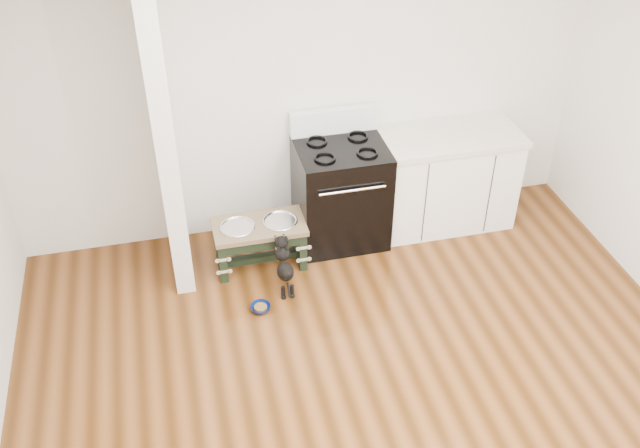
{
  "coord_description": "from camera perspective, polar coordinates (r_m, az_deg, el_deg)",
  "views": [
    {
      "loc": [
        -1.14,
        -2.81,
        3.94
      ],
      "look_at": [
        -0.07,
        1.62,
        0.57
      ],
      "focal_mm": 40.0,
      "sensor_mm": 36.0,
      "label": 1
    }
  ],
  "objects": [
    {
      "name": "puppy",
      "position": [
        5.77,
        -2.88,
        -3.22
      ],
      "size": [
        0.13,
        0.4,
        0.47
      ],
      "color": "black",
      "rests_on": "ground"
    },
    {
      "name": "cabinet_run",
      "position": [
        6.53,
        9.98,
        3.6
      ],
      "size": [
        1.24,
        0.64,
        0.91
      ],
      "color": "white",
      "rests_on": "ground"
    },
    {
      "name": "ground",
      "position": [
        4.97,
        5.35,
        -16.17
      ],
      "size": [
        5.0,
        5.0,
        0.0
      ],
      "primitive_type": "plane",
      "color": "#41230B",
      "rests_on": "ground"
    },
    {
      "name": "floor_bowl",
      "position": [
        5.74,
        -4.78,
        -6.7
      ],
      "size": [
        0.21,
        0.21,
        0.05
      ],
      "rotation": [
        0.0,
        0.0,
        -0.39
      ],
      "color": "#0B1B52",
      "rests_on": "ground"
    },
    {
      "name": "partition_wall",
      "position": [
        5.55,
        -12.49,
        7.77
      ],
      "size": [
        0.15,
        0.8,
        2.7
      ],
      "primitive_type": "cube",
      "color": "silver",
      "rests_on": "ground"
    },
    {
      "name": "dog_feeder",
      "position": [
        6.0,
        -4.84,
        -0.99
      ],
      "size": [
        0.77,
        0.41,
        0.44
      ],
      "color": "black",
      "rests_on": "ground"
    },
    {
      "name": "oven_range",
      "position": [
        6.21,
        1.67,
        2.6
      ],
      "size": [
        0.76,
        0.69,
        1.14
      ],
      "color": "black",
      "rests_on": "ground"
    },
    {
      "name": "room_shell",
      "position": [
        3.82,
        6.7,
        -1.22
      ],
      "size": [
        5.0,
        5.0,
        5.0
      ],
      "color": "silver",
      "rests_on": "ground"
    }
  ]
}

